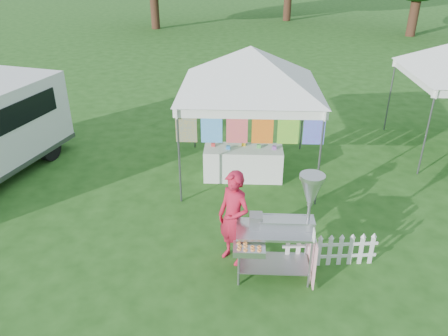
{
  "coord_description": "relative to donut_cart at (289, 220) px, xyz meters",
  "views": [
    {
      "loc": [
        -0.16,
        -5.89,
        4.86
      ],
      "look_at": [
        -0.48,
        1.51,
        1.1
      ],
      "focal_mm": 35.0,
      "sensor_mm": 36.0,
      "label": 1
    }
  ],
  "objects": [
    {
      "name": "display_table",
      "position": [
        -0.7,
        3.45,
        -0.72
      ],
      "size": [
        1.8,
        0.7,
        0.75
      ],
      "primitive_type": "cube",
      "color": "white",
      "rests_on": "ground"
    },
    {
      "name": "ground",
      "position": [
        -0.59,
        0.22,
        -1.1
      ],
      "size": [
        120.0,
        120.0,
        0.0
      ],
      "primitive_type": "plane",
      "color": "#1D4714",
      "rests_on": "ground"
    },
    {
      "name": "canopy_main",
      "position": [
        -0.59,
        3.72,
        1.89
      ],
      "size": [
        4.24,
        4.24,
        3.45
      ],
      "color": "#59595E",
      "rests_on": "ground"
    },
    {
      "name": "picket_fence",
      "position": [
        0.77,
        0.32,
        -0.81
      ],
      "size": [
        1.61,
        0.19,
        0.56
      ],
      "rotation": [
        0.0,
        0.0,
        0.1
      ],
      "color": "silver",
      "rests_on": "ground"
    },
    {
      "name": "donut_cart",
      "position": [
        0.0,
        0.0,
        0.0
      ],
      "size": [
        1.34,
        0.91,
        1.87
      ],
      "rotation": [
        0.0,
        0.0,
        -0.0
      ],
      "color": "gray",
      "rests_on": "ground"
    },
    {
      "name": "vendor",
      "position": [
        -0.85,
        0.4,
        -0.25
      ],
      "size": [
        0.73,
        0.71,
        1.7
      ],
      "primitive_type": "imported",
      "rotation": [
        0.0,
        0.0,
        -0.71
      ],
      "color": "#AF152F",
      "rests_on": "ground"
    }
  ]
}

